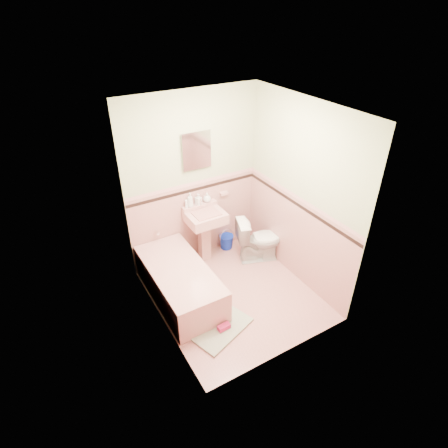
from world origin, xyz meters
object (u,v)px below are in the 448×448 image
toilet (259,239)px  soap_bottle_left (190,200)px  sink (206,237)px  shoe (224,327)px  soap_bottle_mid (198,199)px  bucket (226,242)px  soap_bottle_right (207,197)px  bathtub (180,283)px  medicine_cabinet (196,150)px

toilet → soap_bottle_left: bearing=76.9°
sink → shoe: sink is taller
soap_bottle_mid → shoe: (-0.46, -1.52, -0.92)m
bucket → soap_bottle_right: bearing=169.6°
bathtub → toilet: toilet is taller
shoe → medicine_cabinet: bearing=69.2°
bathtub → medicine_cabinet: 1.78m
soap_bottle_mid → bucket: (0.44, -0.05, -0.87)m
soap_bottle_mid → shoe: size_ratio=1.07×
soap_bottle_mid → bucket: soap_bottle_mid is taller
soap_bottle_mid → toilet: (0.73, -0.54, -0.63)m
medicine_cabinet → soap_bottle_mid: (-0.02, -0.03, -0.72)m
soap_bottle_right → shoe: 1.87m
soap_bottle_mid → toilet: soap_bottle_mid is taller
soap_bottle_mid → toilet: bearing=-36.7°
soap_bottle_left → toilet: (0.86, -0.54, -0.65)m
sink → medicine_cabinet: bearing=90.0°
medicine_cabinet → soap_bottle_left: (-0.14, -0.03, -0.70)m
medicine_cabinet → shoe: size_ratio=2.97×
soap_bottle_left → bucket: size_ratio=0.95×
bathtub → soap_bottle_right: soap_bottle_right is taller
sink → soap_bottle_right: size_ratio=5.79×
toilet → soap_bottle_right: bearing=66.5°
soap_bottle_right → shoe: bearing=-111.7°
bathtub → soap_bottle_mid: bearing=46.9°
shoe → bucket: bearing=54.7°
soap_bottle_left → soap_bottle_right: (0.27, 0.00, -0.03)m
soap_bottle_right → toilet: bearing=-42.7°
bathtub → toilet: size_ratio=2.15×
bathtub → medicine_cabinet: size_ratio=3.24×
sink → bucket: size_ratio=3.71×
soap_bottle_left → shoe: (-0.33, -1.52, -0.94)m
bucket → shoe: size_ratio=1.45×
medicine_cabinet → shoe: medicine_cabinet is taller
soap_bottle_right → bucket: soap_bottle_right is taller
soap_bottle_left → soap_bottle_right: soap_bottle_left is taller
soap_bottle_left → soap_bottle_mid: bearing=0.0°
soap_bottle_right → toilet: 1.01m
soap_bottle_mid → shoe: bearing=-106.9°
toilet → medicine_cabinet: bearing=70.5°
medicine_cabinet → sink: bearing=-90.0°
bathtub → soap_bottle_left: (0.54, 0.71, 0.78)m
soap_bottle_left → toilet: soap_bottle_left is taller
toilet → shoe: 1.57m
soap_bottle_mid → sink: bearing=-85.1°
medicine_cabinet → soap_bottle_mid: size_ratio=2.79×
medicine_cabinet → shoe: bearing=-107.1°
soap_bottle_mid → soap_bottle_right: (0.14, 0.00, -0.01)m
bucket → sink: bearing=-163.5°
medicine_cabinet → soap_bottle_left: bearing=-168.3°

